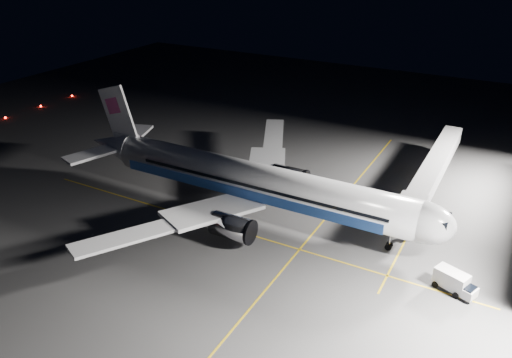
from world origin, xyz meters
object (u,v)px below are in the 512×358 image
Objects in this scene: baggage_tug at (265,184)px; safety_cone_a at (244,194)px; jet_bridge at (432,171)px; safety_cone_c at (255,167)px; safety_cone_b at (263,198)px; service_truck at (455,282)px; airliner at (250,181)px.

safety_cone_a is at bearing -88.37° from baggage_tug.
safety_cone_c is at bearing -172.30° from jet_bridge.
baggage_tug is 4.34m from safety_cone_a.
safety_cone_a is 10.61m from safety_cone_c.
safety_cone_c is at bearing 109.59° from safety_cone_a.
baggage_tug is at bearing -49.14° from safety_cone_c.
jet_bridge is at bearing 45.96° from baggage_tug.
safety_cone_b reaches higher than safety_cone_c.
baggage_tug reaches higher than safety_cone_c.
safety_cone_a is at bearing -152.01° from jet_bridge.
safety_cone_b reaches higher than safety_cone_a.
safety_cone_b is at bearing 0.00° from safety_cone_a.
service_truck is (7.68, -23.18, -3.21)m from jet_bridge.
safety_cone_b is (1.75, -4.00, -0.39)m from baggage_tug.
baggage_tug is at bearing -157.92° from jet_bridge.
safety_cone_a is at bearing 180.00° from safety_cone_b.
airliner is at bearing -168.72° from service_truck.
jet_bridge is 27.05m from baggage_tug.
jet_bridge is at bearing 7.70° from safety_cone_c.
service_truck is 35.05m from baggage_tug.
jet_bridge is 54.12× the size of safety_cone_b.
safety_cone_b is at bearing -148.63° from jet_bridge.
jet_bridge reaches higher than safety_cone_c.
service_truck is at bearing -26.91° from safety_cone_c.
service_truck is at bearing -14.98° from safety_cone_a.
safety_cone_b is 12.18m from safety_cone_c.
service_truck is at bearing 1.89° from baggage_tug.
service_truck is at bearing -16.54° from safety_cone_b.
service_truck is at bearing -71.66° from jet_bridge.
baggage_tug is 4.38m from safety_cone_b.
safety_cone_b is (3.39, 0.00, 0.04)m from safety_cone_a.
jet_bridge is at bearing 129.09° from service_truck.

